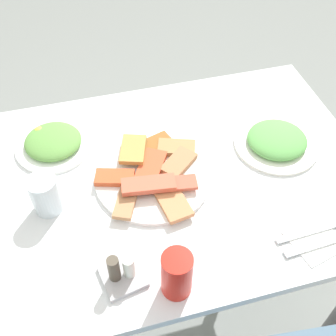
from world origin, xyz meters
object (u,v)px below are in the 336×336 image
Objects in this scene: paper_napkin at (314,239)px; spoon at (318,244)px; salad_plate_greens at (53,142)px; soda_can at (177,274)px; drinking_glass at (45,195)px; condiment_caddy at (122,272)px; dining_table at (177,196)px; fork at (311,232)px; pide_platter at (153,174)px; salad_plate_rice at (277,141)px.

paper_napkin is 0.02m from spoon.
salad_plate_greens is 1.80× the size of soda_can.
drinking_glass is 0.91× the size of paper_napkin.
salad_plate_greens is at bearing -76.10° from condiment_caddy.
dining_table is 4.80× the size of salad_plate_greens.
dining_table is 0.41m from spoon.
dining_table is at bearing -52.71° from spoon.
drinking_glass is 0.57× the size of fork.
salad_plate_rice is (-0.37, -0.03, 0.00)m from pide_platter.
paper_napkin is (-0.35, -0.03, -0.06)m from soda_can.
spoon is at bearing 136.79° from pide_platter.
salad_plate_greens reaches higher than spoon.
salad_plate_rice is 2.11× the size of paper_napkin.
drinking_glass is at bearing -23.26° from paper_napkin.
salad_plate_rice reaches higher than dining_table.
spoon is (-0.60, 0.28, -0.05)m from drinking_glass.
paper_napkin is (-0.60, 0.26, -0.05)m from drinking_glass.
dining_table is 0.35m from condiment_caddy.
drinking_glass is at bearing 82.34° from salad_plate_greens.
condiment_caddy is at bearing 120.75° from drinking_glass.
condiment_caddy is (0.46, -0.04, 0.02)m from spoon.
fork is 0.46m from condiment_caddy.
salad_plate_rice is 0.30m from fork.
salad_plate_rice is 0.32m from paper_napkin.
spoon is at bearing 87.86° from fork.
spoon is at bearing -177.51° from soda_can.
fork is 0.04m from spoon.
spoon is at bearing 139.23° from salad_plate_greens.
spoon is (-0.57, 0.49, -0.01)m from salad_plate_greens.
condiment_caddy is (0.46, -0.02, 0.02)m from paper_napkin.
condiment_caddy reaches higher than salad_plate_rice.
salad_plate_rice is at bearing -98.31° from paper_napkin.
salad_plate_rice is (-0.62, 0.16, 0.00)m from salad_plate_greens.
salad_plate_greens is 0.75m from spoon.
fork is at bearing 141.38° from salad_plate_greens.
spoon is 0.46m from condiment_caddy.
soda_can reaches higher than paper_napkin.
salad_plate_greens is 0.74m from paper_napkin.
salad_plate_greens is at bearing -66.47° from soda_can.
salad_plate_greens is at bearing -39.71° from paper_napkin.
drinking_glass reaches higher than paper_napkin.
pide_platter is 1.75× the size of fork.
drinking_glass reaches higher than pide_platter.
fork reaches higher than dining_table.
soda_can reaches higher than salad_plate_greens.
condiment_caddy reaches higher than paper_napkin.
salad_plate_greens is 0.22m from drinking_glass.
salad_plate_rice is 1.32× the size of fork.
salad_plate_greens is at bearing -14.57° from salad_plate_rice.
pide_platter is 0.28m from drinking_glass.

